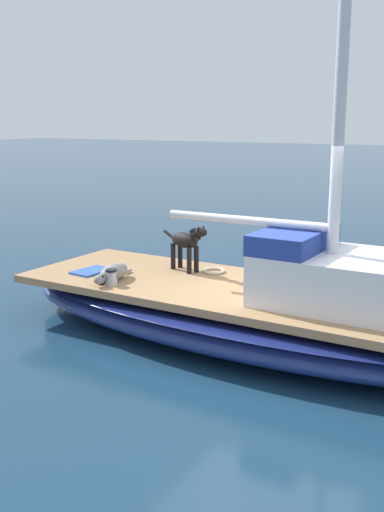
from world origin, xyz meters
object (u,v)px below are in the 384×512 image
deck_winch (111,277)px  deck_towel (92,271)px  sailboat_main (260,316)px  coiled_rope (214,271)px  dog_grey (113,273)px  dog_black (187,242)px

deck_winch → deck_towel: 0.77m
sailboat_main → coiled_rope: (-0.59, -0.98, 0.35)m
dog_grey → deck_winch: 0.20m
dog_black → coiled_rope: (-0.14, 0.37, -0.40)m
dog_black → deck_winch: size_ratio=4.32×
deck_winch → dog_grey: bearing=-147.6°
sailboat_main → coiled_rope: 1.19m
sailboat_main → coiled_rope: bearing=-121.1°
coiled_rope → dog_grey: bearing=-41.8°
sailboat_main → deck_towel: deck_towel is taller
dog_black → coiled_rope: 0.56m
dog_grey → deck_winch: (0.17, 0.11, -0.01)m
sailboat_main → deck_towel: size_ratio=13.03×
dog_grey → coiled_rope: size_ratio=2.94×
coiled_rope → deck_towel: size_ratio=0.58×
dog_grey → coiled_rope: 1.46m
dog_grey → deck_towel: bearing=-113.1°
dog_grey → deck_towel: dog_grey is taller
dog_grey → dog_black: bearing=147.6°
deck_winch → coiled_rope: 1.53m
coiled_rope → deck_towel: (0.86, -1.51, -0.01)m
dog_grey → deck_towel: 0.60m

